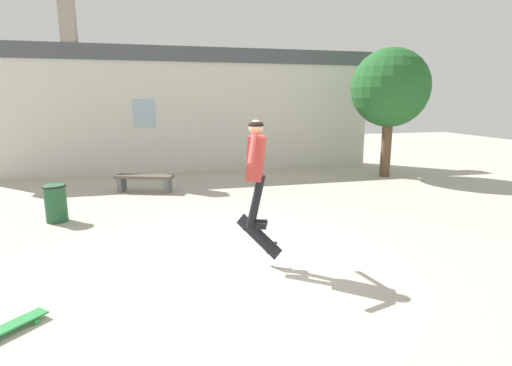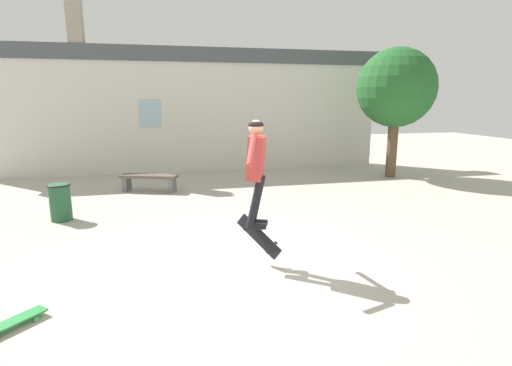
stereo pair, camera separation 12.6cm
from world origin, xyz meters
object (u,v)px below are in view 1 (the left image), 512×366
Objects in this scene: trash_bin at (56,202)px; skateboard_flipping at (259,236)px; tree_right at (390,89)px; skateboard_resting at (9,327)px; park_bench at (144,180)px; skater at (256,164)px.

trash_bin is 1.30× the size of skateboard_flipping.
tree_right is 11.46m from skateboard_resting.
tree_right is at bearing 23.14° from park_bench.
skater is (3.38, -3.13, 1.14)m from trash_bin.
skateboard_flipping is at bearing -51.81° from park_bench.
skater is 2.66× the size of skateboard_flipping.
tree_right is at bearing 67.17° from skater.
park_bench is at bearing 32.90° from skateboard_resting.
skateboard_flipping is (3.43, -3.10, 0.04)m from trash_bin.
park_bench is 2.85m from trash_bin.
trash_bin is at bearing -106.25° from park_bench.
tree_right is 8.26m from skater.
park_bench is (-7.47, -0.37, -2.43)m from tree_right.
skater is 2.23× the size of skateboard_resting.
skateboard_flipping is at bearing -26.04° from skateboard_resting.
park_bench is at bearing 158.46° from skateboard_flipping.
tree_right reaches higher than skateboard_resting.
park_bench is at bearing -177.19° from tree_right.
tree_right is at bearing 95.72° from skateboard_flipping.
skateboard_flipping is at bearing 50.12° from skater.
trash_bin is 4.22m from skateboard_resting.
trash_bin is at bearing -163.86° from tree_right.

